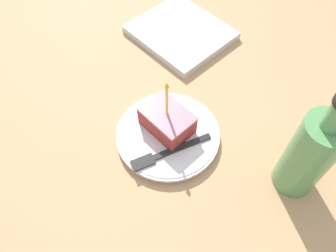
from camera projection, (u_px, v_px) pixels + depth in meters
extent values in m
cube|color=tan|center=(167.00, 147.00, 0.70)|extent=(2.40, 2.40, 0.04)
cylinder|color=silver|center=(168.00, 135.00, 0.68)|extent=(0.20, 0.20, 0.02)
cylinder|color=silver|center=(168.00, 134.00, 0.68)|extent=(0.21, 0.21, 0.01)
cube|color=#99332D|center=(167.00, 121.00, 0.66)|extent=(0.07, 0.10, 0.05)
cube|color=#D17A8C|center=(167.00, 114.00, 0.64)|extent=(0.07, 0.10, 0.01)
cylinder|color=#EAD84C|center=(167.00, 101.00, 0.61)|extent=(0.01, 0.01, 0.08)
cone|color=yellow|center=(167.00, 85.00, 0.57)|extent=(0.01, 0.01, 0.01)
cube|color=#262626|center=(182.00, 147.00, 0.65)|extent=(0.12, 0.05, 0.00)
cube|color=#262626|center=(143.00, 162.00, 0.63)|extent=(0.05, 0.04, 0.00)
cylinder|color=#599959|center=(308.00, 157.00, 0.56)|extent=(0.08, 0.08, 0.19)
cube|color=silver|center=(181.00, 33.00, 0.86)|extent=(0.21, 0.23, 0.02)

